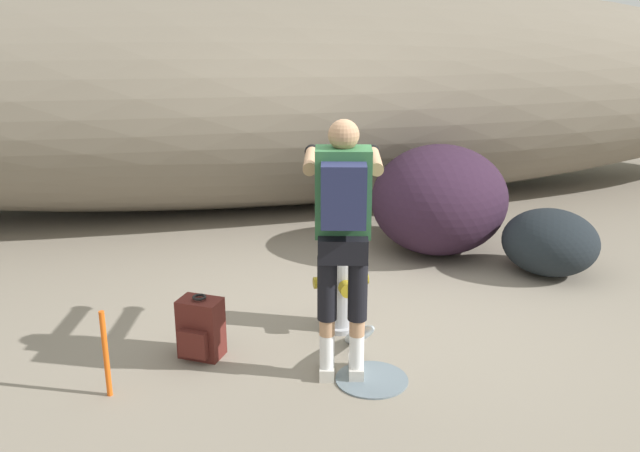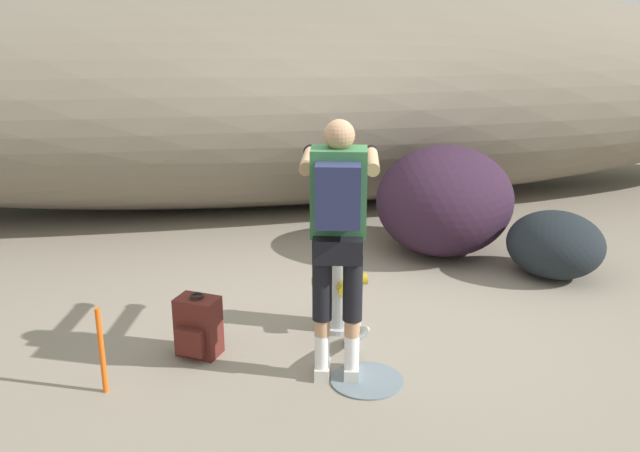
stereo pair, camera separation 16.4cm
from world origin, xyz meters
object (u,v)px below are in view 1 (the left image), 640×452
Objects in this scene: boulder_mid at (550,242)px; utility_worker at (343,218)px; boulder_large at (439,199)px; fire_hydrant at (341,286)px; spare_backpack at (201,329)px; survey_stake at (106,354)px.

utility_worker is at bearing -150.71° from boulder_mid.
utility_worker is at bearing -126.43° from boulder_large.
boulder_mid is at bearing -46.58° from utility_worker.
utility_worker is 1.96× the size of boulder_mid.
fire_hydrant is 2.06m from boulder_large.
boulder_large is (1.41, 1.48, 0.20)m from fire_hydrant.
spare_backpack is 0.78× the size of survey_stake.
boulder_large is at bearing 46.37° from fire_hydrant.
boulder_mid is (3.30, 0.90, 0.09)m from spare_backpack.
survey_stake is (-0.62, -0.40, 0.08)m from spare_backpack.
fire_hydrant is at bearing 20.09° from survey_stake.
spare_backpack is 0.33× the size of boulder_large.
fire_hydrant is at bearing -163.08° from boulder_mid.
boulder_mid is (2.37, 1.33, -0.81)m from utility_worker.
fire_hydrant is 1.03m from utility_worker.
utility_worker is at bearing -104.21° from fire_hydrant.
boulder_large is (1.58, 2.14, -0.56)m from utility_worker.
fire_hydrant is 2.30m from boulder_mid.
boulder_large is at bearing 33.96° from survey_stake.
fire_hydrant is 0.53× the size of boulder_large.
boulder_large is at bearing -22.30° from utility_worker.
utility_worker is 3.72× the size of spare_backpack.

